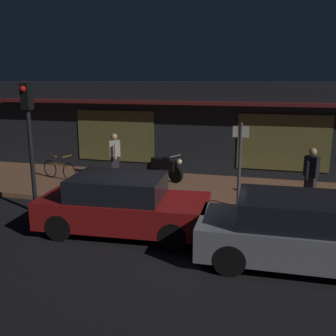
{
  "coord_description": "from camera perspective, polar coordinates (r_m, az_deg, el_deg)",
  "views": [
    {
      "loc": [
        2.65,
        -8.93,
        3.71
      ],
      "look_at": [
        -0.35,
        2.4,
        0.95
      ],
      "focal_mm": 40.61,
      "sensor_mm": 36.0,
      "label": 1
    }
  ],
  "objects": [
    {
      "name": "ground_plane",
      "position": [
        10.03,
        -1.6,
        -8.47
      ],
      "size": [
        60.0,
        60.0,
        0.0
      ],
      "primitive_type": "plane",
      "color": "black"
    },
    {
      "name": "sidewalk_slab",
      "position": [
        12.75,
        2.21,
        -3.32
      ],
      "size": [
        18.0,
        4.0,
        0.15
      ],
      "primitive_type": "cube",
      "color": "brown",
      "rests_on": "ground_plane"
    },
    {
      "name": "storefront_building",
      "position": [
        15.66,
        5.0,
        6.21
      ],
      "size": [
        18.0,
        3.3,
        3.6
      ],
      "color": "black",
      "rests_on": "ground_plane"
    },
    {
      "name": "motorcycle",
      "position": [
        13.58,
        -0.46,
        0.22
      ],
      "size": [
        1.56,
        0.95,
        0.97
      ],
      "color": "black",
      "rests_on": "sidewalk_slab"
    },
    {
      "name": "bicycle_parked",
      "position": [
        14.26,
        -15.97,
        -0.25
      ],
      "size": [
        1.6,
        0.59,
        0.91
      ],
      "color": "black",
      "rests_on": "sidewalk_slab"
    },
    {
      "name": "person_photographer",
      "position": [
        13.77,
        -7.99,
        1.89
      ],
      "size": [
        0.44,
        0.58,
        1.67
      ],
      "color": "#28232D",
      "rests_on": "sidewalk_slab"
    },
    {
      "name": "person_bystander",
      "position": [
        11.56,
        20.65,
        -1.04
      ],
      "size": [
        0.44,
        0.56,
        1.67
      ],
      "color": "#28232D",
      "rests_on": "sidewalk_slab"
    },
    {
      "name": "sign_post",
      "position": [
        10.73,
        10.7,
        1.19
      ],
      "size": [
        0.44,
        0.09,
        2.4
      ],
      "color": "#47474C",
      "rests_on": "sidewalk_slab"
    },
    {
      "name": "traffic_light_pole",
      "position": [
        11.01,
        -20.16,
        6.02
      ],
      "size": [
        0.24,
        0.33,
        3.6
      ],
      "color": "black",
      "rests_on": "ground_plane"
    },
    {
      "name": "parked_car_far",
      "position": [
        9.42,
        -6.84,
        -5.46
      ],
      "size": [
        4.21,
        2.04,
        1.42
      ],
      "color": "black",
      "rests_on": "ground_plane"
    },
    {
      "name": "parked_car_across",
      "position": [
        8.21,
        18.96,
        -8.99
      ],
      "size": [
        4.15,
        1.87,
        1.42
      ],
      "color": "black",
      "rests_on": "ground_plane"
    }
  ]
}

